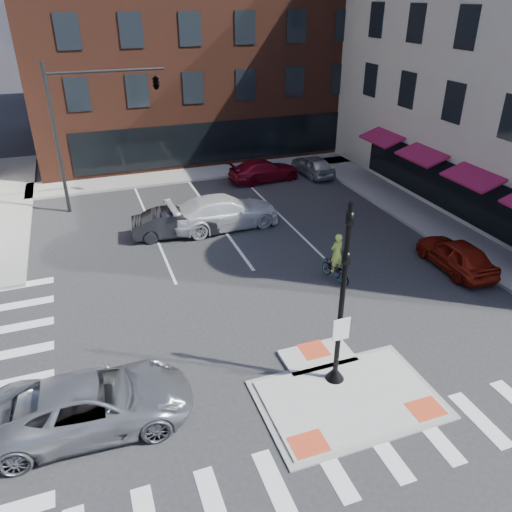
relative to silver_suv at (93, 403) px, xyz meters
name	(u,v)px	position (x,y,z in m)	size (l,w,h in m)	color
ground	(340,389)	(7.26, -1.15, -0.78)	(120.00, 120.00, 0.00)	#28282B
refuge_island	(344,393)	(7.26, -1.40, -0.73)	(5.40, 4.65, 0.13)	gray
sidewalk_e	(428,219)	(18.06, 8.85, -0.70)	(3.00, 24.00, 0.15)	gray
sidewalk_n	(226,170)	(10.26, 20.85, -0.70)	(26.00, 3.00, 0.15)	gray
building_n	(187,38)	(10.26, 30.85, 7.03)	(24.40, 18.40, 15.50)	#4D2418
building_far_left	(86,54)	(3.26, 50.85, 4.22)	(10.00, 12.00, 10.00)	slate
building_far_right	(195,40)	(16.26, 52.85, 5.22)	(12.00, 12.00, 12.00)	brown
signal_pole	(340,320)	(7.26, -0.75, 1.58)	(0.60, 0.60, 5.98)	black
mast_arm_signal	(129,94)	(3.78, 16.85, 5.43)	(6.10, 2.24, 8.00)	black
silver_suv	(93,403)	(0.00, 0.00, 0.00)	(2.57, 5.58, 1.55)	#A1A3A8
red_sedan	(456,255)	(15.76, 3.96, -0.07)	(1.67, 4.15, 1.42)	maroon
white_pickup	(224,212)	(7.39, 11.85, 0.07)	(2.38, 5.86, 1.70)	white
bg_car_dark	(175,223)	(4.76, 11.62, -0.07)	(1.49, 4.29, 1.41)	#25262A
bg_car_silver	(313,165)	(15.49, 17.98, -0.11)	(1.58, 3.94, 1.34)	silver
bg_car_red	(264,170)	(11.99, 18.05, -0.09)	(1.91, 4.70, 1.36)	maroon
cyclist	(336,265)	(10.26, 4.91, -0.04)	(0.95, 1.81, 2.18)	#3F3F44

